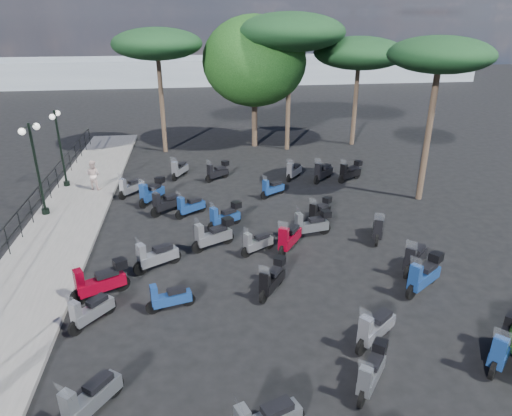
{
  "coord_description": "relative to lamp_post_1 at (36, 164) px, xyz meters",
  "views": [
    {
      "loc": [
        -0.97,
        -14.84,
        8.2
      ],
      "look_at": [
        1.27,
        1.29,
        1.2
      ],
      "focal_mm": 32.0,
      "sensor_mm": 36.0,
      "label": 1
    }
  ],
  "objects": [
    {
      "name": "pine_1",
      "position": [
        17.11,
        9.64,
        3.42
      ],
      "size": [
        5.76,
        5.76,
        6.87
      ],
      "color": "#38281E",
      "rests_on": "ground"
    },
    {
      "name": "ground",
      "position": [
        7.54,
        -4.36,
        -2.42
      ],
      "size": [
        120.0,
        120.0,
        0.0
      ],
      "primitive_type": "plane",
      "color": "black",
      "rests_on": "ground"
    },
    {
      "name": "sidewalk",
      "position": [
        1.04,
        -1.36,
        -2.35
      ],
      "size": [
        3.0,
        30.0,
        0.15
      ],
      "primitive_type": "cube",
      "color": "#625F5D",
      "rests_on": "ground"
    },
    {
      "name": "pine_3",
      "position": [
        17.06,
        -0.24,
        4.09
      ],
      "size": [
        4.44,
        4.44,
        7.34
      ],
      "color": "#38281E",
      "rests_on": "ground"
    },
    {
      "name": "scooter_23",
      "position": [
        13.15,
        2.78,
        -1.93
      ],
      "size": [
        1.32,
        1.33,
        1.41
      ],
      "rotation": [
        0.0,
        0.0,
        2.36
      ],
      "color": "black",
      "rests_on": "ground"
    },
    {
      "name": "scooter_22",
      "position": [
        10.15,
        0.95,
        -2.0
      ],
      "size": [
        1.32,
        0.93,
        1.21
      ],
      "rotation": [
        0.0,
        0.0,
        2.15
      ],
      "color": "black",
      "rests_on": "ground"
    },
    {
      "name": "scooter_15",
      "position": [
        10.96,
        -3.43,
        -1.91
      ],
      "size": [
        1.7,
        0.62,
        1.36
      ],
      "rotation": [
        0.0,
        0.0,
        1.76
      ],
      "color": "black",
      "rests_on": "ground"
    },
    {
      "name": "scooter_3",
      "position": [
        5.05,
        -5.16,
        -1.93
      ],
      "size": [
        1.61,
        1.04,
        1.43
      ],
      "rotation": [
        0.0,
        0.0,
        2.1
      ],
      "color": "black",
      "rests_on": "ground"
    },
    {
      "name": "scooter_27",
      "position": [
        13.46,
        -4.03,
        -1.95
      ],
      "size": [
        0.87,
        1.63,
        1.37
      ],
      "rotation": [
        0.0,
        0.0,
        2.74
      ],
      "color": "black",
      "rests_on": "ground"
    },
    {
      "name": "scooter_25",
      "position": [
        13.79,
        -6.49,
        -1.93
      ],
      "size": [
        1.33,
        1.35,
        1.42
      ],
      "rotation": [
        0.0,
        0.0,
        2.37
      ],
      "color": "black",
      "rests_on": "ground"
    },
    {
      "name": "scooter_29",
      "position": [
        11.71,
        3.3,
        -1.98
      ],
      "size": [
        1.07,
        1.33,
        1.28
      ],
      "rotation": [
        0.0,
        0.0,
        2.48
      ],
      "color": "black",
      "rests_on": "ground"
    },
    {
      "name": "scooter_16",
      "position": [
        7.64,
        -2.18,
        -1.92
      ],
      "size": [
        1.48,
        1.03,
        1.32
      ],
      "rotation": [
        0.0,
        0.0,
        2.13
      ],
      "color": "black",
      "rests_on": "ground"
    },
    {
      "name": "scooter_5",
      "position": [
        3.41,
        1.98,
        -1.97
      ],
      "size": [
        1.13,
        1.31,
        1.3
      ],
      "rotation": [
        0.0,
        0.0,
        2.44
      ],
      "color": "black",
      "rests_on": "ground"
    },
    {
      "name": "scooter_11",
      "position": [
        5.69,
        4.36,
        -1.97
      ],
      "size": [
        0.91,
        1.5,
        1.3
      ],
      "rotation": [
        0.0,
        0.0,
        2.66
      ],
      "color": "black",
      "rests_on": "ground"
    },
    {
      "name": "pine_2",
      "position": [
        4.71,
        9.56,
        4.06
      ],
      "size": [
        5.29,
        5.29,
        7.44
      ],
      "color": "#38281E",
      "rests_on": "ground"
    },
    {
      "name": "scooter_21",
      "position": [
        11.66,
        -2.12,
        -1.95
      ],
      "size": [
        1.26,
        1.16,
        1.24
      ],
      "rotation": [
        0.0,
        0.0,
        2.3
      ],
      "color": "black",
      "rests_on": "ground"
    },
    {
      "name": "scooter_0",
      "position": [
        4.02,
        -11.35,
        -1.93
      ],
      "size": [
        1.16,
        1.49,
        1.42
      ],
      "rotation": [
        0.0,
        0.0,
        2.5
      ],
      "color": "black",
      "rests_on": "ground"
    },
    {
      "name": "scooter_17",
      "position": [
        7.69,
        3.72,
        -1.96
      ],
      "size": [
        1.33,
        1.05,
        1.24
      ],
      "rotation": [
        0.0,
        0.0,
        2.2
      ],
      "color": "black",
      "rests_on": "ground"
    },
    {
      "name": "lamp_post_2",
      "position": [
        0.07,
        3.52,
        -0.1
      ],
      "size": [
        0.3,
        1.12,
        3.81
      ],
      "rotation": [
        0.0,
        0.0,
        -0.02
      ],
      "color": "black",
      "rests_on": "sidewalk"
    },
    {
      "name": "scooter_4",
      "position": [
        4.5,
        0.94,
        -1.88
      ],
      "size": [
        1.15,
        1.57,
        1.42
      ],
      "rotation": [
        0.0,
        0.0,
        2.56
      ],
      "color": "black",
      "rests_on": "ground"
    },
    {
      "name": "scooter_1",
      "position": [
        3.41,
        -8.01,
        -1.97
      ],
      "size": [
        1.13,
        1.29,
        1.29
      ],
      "rotation": [
        0.0,
        0.0,
        2.43
      ],
      "color": "black",
      "rests_on": "ground"
    },
    {
      "name": "scooter_2",
      "position": [
        3.46,
        -6.64,
        -1.86
      ],
      "size": [
        1.72,
        1.06,
        1.49
      ],
      "rotation": [
        0.0,
        0.0,
        2.05
      ],
      "color": "black",
      "rests_on": "ground"
    },
    {
      "name": "scooter_9",
      "position": [
        6.23,
        -0.77,
        -1.98
      ],
      "size": [
        1.37,
        1.02,
        1.27
      ],
      "rotation": [
        0.0,
        0.0,
        2.18
      ],
      "color": "black",
      "rests_on": "ground"
    },
    {
      "name": "distant_hills",
      "position": [
        7.54,
        40.64,
        -0.92
      ],
      "size": [
        70.0,
        8.0,
        3.0
      ],
      "primitive_type": "cube",
      "color": "gray",
      "rests_on": "ground"
    },
    {
      "name": "scooter_19",
      "position": [
        11.05,
        -9.89,
        -1.93
      ],
      "size": [
        1.46,
        1.17,
        1.41
      ],
      "rotation": [
        0.0,
        0.0,
        2.23
      ],
      "color": "black",
      "rests_on": "ground"
    },
    {
      "name": "scooter_14",
      "position": [
        7.08,
        -3.88,
        -1.88
      ],
      "size": [
        1.65,
        1.02,
        1.43
      ],
      "rotation": [
        0.0,
        0.0,
        2.05
      ],
      "color": "black",
      "rests_on": "ground"
    },
    {
      "name": "scooter_28",
      "position": [
        14.58,
        2.6,
        -1.92
      ],
      "size": [
        1.5,
        1.0,
        1.32
      ],
      "rotation": [
        0.0,
        0.0,
        2.1
      ],
      "color": "black",
      "rests_on": "ground"
    },
    {
      "name": "scooter_26",
      "position": [
        13.53,
        -7.67,
        -1.87
      ],
      "size": [
        1.61,
        1.22,
        1.47
      ],
      "rotation": [
        0.0,
        0.0,
        2.18
      ],
      "color": "black",
      "rests_on": "ground"
    },
    {
      "name": "railing",
      "position": [
        -0.26,
        -1.56,
        -1.52
      ],
      "size": [
        0.04,
        26.04,
        1.1
      ],
      "color": "black",
      "rests_on": "sidewalk"
    },
    {
      "name": "scooter_10",
      "position": [
        5.2,
        -0.35,
        -1.94
      ],
      "size": [
        1.42,
        1.19,
        1.39
      ],
      "rotation": [
        0.0,
        0.0,
        2.25
      ],
      "color": "black",
      "rests_on": "ground"
    },
    {
      "name": "pedestrian_far",
      "position": [
        1.58,
        2.82,
        -1.54
      ],
      "size": [
        0.87,
        0.78,
        1.46
      ],
      "primitive_type": "imported",
      "rotation": [
        0.0,
        0.0,
        2.75
      ],
      "color": "beige",
      "rests_on": "sidewalk"
    },
    {
      "name": "lamp_post_1",
      "position": [
        0.0,
        0.0,
        0.0
      ],
      "size": [
        0.58,
        1.12,
        3.98
      ],
      "rotation": [
        0.0,
        0.0,
        -0.34
      ],
      "color": "black",
      "rests_on": "sidewalk"
    },
    {
      "name": "scooter_18",
      "position": [
        10.37,
        -11.41,
        -1.94
      ],
      "size": [
        1.13,
        1.35,
        1.28
      ],
      "rotation": [
        0.0,
        0.0,
        2.47
      ],
      "color": "black",
      "rests_on": "ground"
    },
    {
      "name": "scooter_24",
      "position": [
        13.94,
        -11.04,
        -1.88
      ],
      "size": [
        1.46,
        1.35,
        1.45
      ],
      "rotation": [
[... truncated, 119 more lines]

